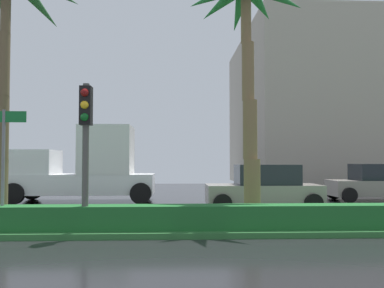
{
  "coord_description": "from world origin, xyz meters",
  "views": [
    {
      "loc": [
        5.24,
        -3.79,
        1.86
      ],
      "look_at": [
        5.97,
        13.36,
        2.57
      ],
      "focal_mm": 38.5,
      "sensor_mm": 36.0,
      "label": 1
    }
  ],
  "objects_px": {
    "palm_tree_centre_left": "(6,3)",
    "box_truck_lead": "(85,168)",
    "traffic_signal_median_right": "(86,129)",
    "car_in_traffic_second": "(264,188)",
    "car_in_traffic_third": "(377,183)",
    "street_name_sign": "(3,152)",
    "palm_tree_centre": "(246,16)"
  },
  "relations": [
    {
      "from": "street_name_sign",
      "to": "car_in_traffic_third",
      "type": "distance_m",
      "value": 16.19
    },
    {
      "from": "street_name_sign",
      "to": "box_truck_lead",
      "type": "bearing_deg",
      "value": 88.7
    },
    {
      "from": "palm_tree_centre_left",
      "to": "traffic_signal_median_right",
      "type": "bearing_deg",
      "value": -26.37
    },
    {
      "from": "traffic_signal_median_right",
      "to": "box_truck_lead",
      "type": "height_order",
      "value": "traffic_signal_median_right"
    },
    {
      "from": "car_in_traffic_second",
      "to": "car_in_traffic_third",
      "type": "bearing_deg",
      "value": -151.3
    },
    {
      "from": "palm_tree_centre_left",
      "to": "box_truck_lead",
      "type": "distance_m",
      "value": 8.97
    },
    {
      "from": "traffic_signal_median_right",
      "to": "car_in_traffic_second",
      "type": "height_order",
      "value": "traffic_signal_median_right"
    },
    {
      "from": "palm_tree_centre_left",
      "to": "car_in_traffic_third",
      "type": "height_order",
      "value": "palm_tree_centre_left"
    },
    {
      "from": "street_name_sign",
      "to": "palm_tree_centre_left",
      "type": "bearing_deg",
      "value": 112.68
    },
    {
      "from": "car_in_traffic_second",
      "to": "palm_tree_centre_left",
      "type": "bearing_deg",
      "value": 27.22
    },
    {
      "from": "car_in_traffic_third",
      "to": "box_truck_lead",
      "type": "bearing_deg",
      "value": -0.57
    },
    {
      "from": "street_name_sign",
      "to": "box_truck_lead",
      "type": "xyz_separation_m",
      "value": [
        0.2,
        8.6,
        -0.53
      ]
    },
    {
      "from": "palm_tree_centre",
      "to": "car_in_traffic_second",
      "type": "height_order",
      "value": "palm_tree_centre"
    },
    {
      "from": "traffic_signal_median_right",
      "to": "car_in_traffic_second",
      "type": "bearing_deg",
      "value": 43.94
    },
    {
      "from": "palm_tree_centre_left",
      "to": "palm_tree_centre",
      "type": "bearing_deg",
      "value": 6.65
    },
    {
      "from": "palm_tree_centre_left",
      "to": "palm_tree_centre",
      "type": "relative_size",
      "value": 0.99
    },
    {
      "from": "palm_tree_centre",
      "to": "traffic_signal_median_right",
      "type": "xyz_separation_m",
      "value": [
        -4.35,
        -2.03,
        -3.61
      ]
    },
    {
      "from": "palm_tree_centre",
      "to": "street_name_sign",
      "type": "relative_size",
      "value": 2.54
    },
    {
      "from": "traffic_signal_median_right",
      "to": "car_in_traffic_third",
      "type": "distance_m",
      "value": 14.68
    },
    {
      "from": "traffic_signal_median_right",
      "to": "car_in_traffic_third",
      "type": "relative_size",
      "value": 0.84
    },
    {
      "from": "palm_tree_centre_left",
      "to": "box_truck_lead",
      "type": "relative_size",
      "value": 1.18
    },
    {
      "from": "box_truck_lead",
      "to": "car_in_traffic_third",
      "type": "bearing_deg",
      "value": 179.43
    },
    {
      "from": "traffic_signal_median_right",
      "to": "street_name_sign",
      "type": "height_order",
      "value": "traffic_signal_median_right"
    },
    {
      "from": "car_in_traffic_second",
      "to": "car_in_traffic_third",
      "type": "xyz_separation_m",
      "value": [
        6.05,
        3.31,
        0.0
      ]
    },
    {
      "from": "street_name_sign",
      "to": "traffic_signal_median_right",
      "type": "bearing_deg",
      "value": -7.01
    },
    {
      "from": "traffic_signal_median_right",
      "to": "car_in_traffic_third",
      "type": "xyz_separation_m",
      "value": [
        11.66,
        8.72,
        -1.82
      ]
    },
    {
      "from": "traffic_signal_median_right",
      "to": "street_name_sign",
      "type": "xyz_separation_m",
      "value": [
        -2.09,
        0.26,
        -0.57
      ]
    },
    {
      "from": "palm_tree_centre_left",
      "to": "palm_tree_centre",
      "type": "height_order",
      "value": "palm_tree_centre"
    },
    {
      "from": "palm_tree_centre",
      "to": "box_truck_lead",
      "type": "relative_size",
      "value": 1.19
    },
    {
      "from": "palm_tree_centre",
      "to": "car_in_traffic_third",
      "type": "bearing_deg",
      "value": 42.42
    },
    {
      "from": "street_name_sign",
      "to": "box_truck_lead",
      "type": "height_order",
      "value": "box_truck_lead"
    },
    {
      "from": "box_truck_lead",
      "to": "car_in_traffic_second",
      "type": "height_order",
      "value": "box_truck_lead"
    }
  ]
}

